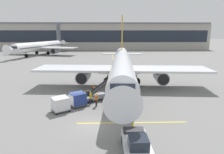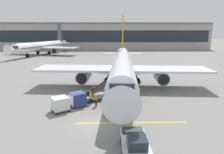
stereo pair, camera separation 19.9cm
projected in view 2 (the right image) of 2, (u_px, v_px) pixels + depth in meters
ground_plane at (93, 125)px, 20.85m from camera, size 600.00×600.00×0.00m
parked_airplane at (122, 67)px, 34.94m from camera, size 30.81×39.80×13.64m
belt_loader at (97, 93)px, 28.62m from camera, size 5.04×3.83×3.29m
baggage_cart_lead at (77, 99)px, 25.98m from camera, size 2.70×2.45×1.91m
baggage_cart_second at (60, 104)px, 24.26m from camera, size 2.70×2.45×1.91m
pushback_tug at (135, 145)px, 15.66m from camera, size 2.14×4.41×1.83m
ground_crew_by_loader at (90, 97)px, 26.75m from camera, size 0.32×0.56×1.74m
ground_crew_by_carts at (96, 99)px, 25.96m from camera, size 0.37×0.53×1.74m
ground_crew_marshaller at (85, 97)px, 26.90m from camera, size 0.52×0.39×1.74m
safety_cone_engine_keepout at (93, 86)px, 34.79m from camera, size 0.61×0.61×0.69m
safety_cone_wingtip at (94, 88)px, 33.85m from camera, size 0.59×0.59×0.67m
safety_cone_nose_mark at (99, 92)px, 31.18m from camera, size 0.70×0.70×0.79m
apron_guidance_line_lead_in at (122, 88)px, 35.03m from camera, size 0.20×110.00×0.01m
apron_guidance_line_stop_bar at (132, 123)px, 21.32m from camera, size 12.00×0.20×0.01m
terminal_building at (103, 36)px, 120.34m from camera, size 124.93×19.60×15.26m
distant_airplane at (42, 46)px, 87.29m from camera, size 33.11×41.95×14.38m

